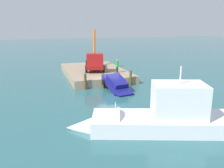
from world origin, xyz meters
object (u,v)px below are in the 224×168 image
at_px(dock_worker, 117,66).
at_px(salvaged_car, 117,85).
at_px(moored_yacht, 148,124).
at_px(crane_truck, 95,61).

height_order(dock_worker, salvaged_car, dock_worker).
bearing_deg(dock_worker, moored_yacht, -11.75).
xyz_separation_m(salvaged_car, moored_yacht, (10.10, -1.28, -0.27)).
relative_size(salvaged_car, moored_yacht, 0.34).
bearing_deg(crane_truck, dock_worker, 45.54).
distance_m(crane_truck, salvaged_car, 8.13).
bearing_deg(crane_truck, salvaged_car, 4.04).
distance_m(dock_worker, moored_yacht, 15.99).
relative_size(crane_truck, moored_yacht, 0.62).
bearing_deg(crane_truck, moored_yacht, -2.29).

